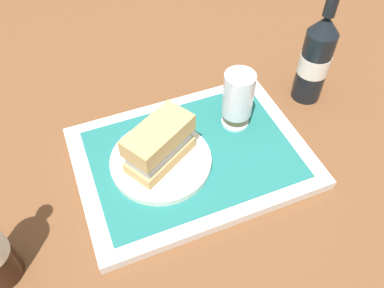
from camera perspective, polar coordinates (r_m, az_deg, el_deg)
ground_plane at (r=0.77m, az=0.00°, el=-2.40°), size 3.00×3.00×0.00m
tray at (r=0.77m, az=0.00°, el=-1.94°), size 0.44×0.32×0.02m
placemat at (r=0.76m, az=0.00°, el=-1.44°), size 0.38×0.27×0.00m
plate at (r=0.74m, az=-4.44°, el=-2.71°), size 0.19×0.19×0.01m
sandwich at (r=0.70m, az=-4.50°, el=-0.02°), size 0.14×0.12×0.08m
beer_glass at (r=0.77m, az=6.68°, el=6.68°), size 0.06×0.06×0.12m
beer_bottle at (r=0.87m, az=17.54°, el=11.83°), size 0.07×0.07×0.27m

